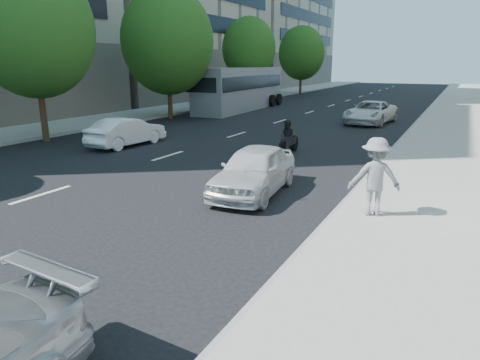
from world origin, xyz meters
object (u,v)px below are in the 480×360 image
Objects in this scene: jogger at (375,177)px; white_sedan_far at (371,112)px; white_sedan_near at (254,170)px; bus at (241,89)px; motorcycle at (288,139)px; white_sedan_mid at (127,132)px.

jogger is 0.38× the size of white_sedan_far.
white_sedan_near is 23.15m from bus.
white_sedan_far is at bearing -21.38° from bus.
white_sedan_far is (0.02, 16.75, 0.00)m from white_sedan_near.
bus reaches higher than motorcycle.
jogger reaches higher than motorcycle.
jogger is at bearing -58.69° from bus.
white_sedan_mid is 0.79× the size of white_sedan_far.
jogger is 0.48× the size of white_sedan_mid.
jogger is at bearing -72.79° from white_sedan_far.
jogger is at bearing -17.25° from white_sedan_near.
bus is at bearing 112.56° from white_sedan_near.
white_sedan_near is at bearing -64.81° from bus.
jogger reaches higher than white_sedan_near.
white_sedan_near is at bearing -31.43° from jogger.
jogger is 3.57m from white_sedan_near.
bus is at bearing 122.29° from motorcycle.
white_sedan_mid is 16.63m from bus.
motorcycle reaches higher than white_sedan_near.
bus is (-9.81, 14.83, 1.00)m from motorcycle.
white_sedan_near reaches higher than white_sedan_mid.
jogger is 0.91× the size of motorcycle.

